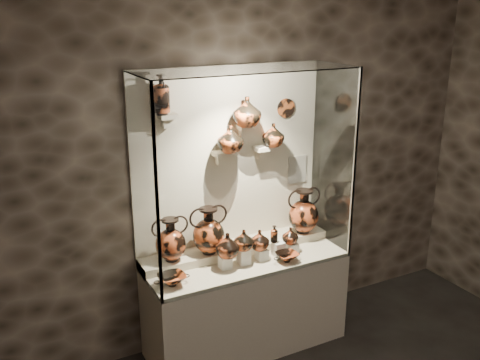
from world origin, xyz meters
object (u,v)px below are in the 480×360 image
ovoid_vase_c (273,135)px  lekythos_tall (161,93)px  amphora_right (304,211)px  ovoid_vase_b (247,112)px  jug_a (227,245)px  ovoid_vase_a (230,139)px  jug_c (259,240)px  amphora_mid (209,230)px  amphora_left (171,239)px  lekythos_small (274,233)px  jug_b (244,240)px  jug_e (290,235)px  kylix_left (172,279)px  kylix_right (287,256)px

ovoid_vase_c → lekythos_tall: bearing=160.2°
amphora_right → ovoid_vase_b: size_ratio=1.67×
lekythos_tall → ovoid_vase_c: (0.96, -0.03, -0.42)m
ovoid_vase_b → jug_a: bearing=-126.8°
ovoid_vase_a → ovoid_vase_b: ovoid_vase_b is taller
jug_c → amphora_mid: bearing=141.5°
amphora_left → ovoid_vase_b: size_ratio=1.48×
jug_c → lekythos_small: (0.15, 0.01, 0.03)m
jug_b → lekythos_small: bearing=21.3°
ovoid_vase_b → lekythos_small: bearing=-39.8°
amphora_mid → jug_e: 0.71m
jug_b → ovoid_vase_a: 0.82m
amphora_right → lekythos_small: 0.44m
jug_e → lekythos_tall: size_ratio=0.44×
ovoid_vase_a → ovoid_vase_c: 0.41m
jug_e → kylix_left: bearing=177.8°
amphora_right → jug_e: size_ratio=2.77×
jug_a → kylix_left: (-0.49, -0.06, -0.15)m
amphora_left → lekythos_small: size_ratio=2.13×
amphora_right → lekythos_small: (-0.40, -0.16, -0.07)m
lekythos_small → ovoid_vase_b: bearing=133.1°
ovoid_vase_b → ovoid_vase_c: 0.34m
jug_b → lekythos_tall: bearing=168.1°
jug_e → kylix_right: (-0.12, -0.14, -0.11)m
kylix_right → ovoid_vase_c: size_ratio=1.20×
ovoid_vase_b → kylix_left: bearing=-144.9°
kylix_left → ovoid_vase_c: 1.44m
amphora_right → lekythos_tall: size_ratio=1.21×
amphora_mid → ovoid_vase_a: bearing=17.5°
jug_a → lekythos_tall: size_ratio=0.61×
amphora_mid → jug_e: amphora_mid is taller
kylix_right → amphora_left: bearing=167.2°
jug_a → ovoid_vase_c: (0.56, 0.26, 0.78)m
kylix_right → jug_e: bearing=58.0°
jug_b → jug_c: bearing=22.6°
amphora_left → ovoid_vase_a: size_ratio=1.61×
ovoid_vase_b → jug_e: bearing=-20.8°
amphora_left → lekythos_small: bearing=-1.5°
kylix_left → lekythos_tall: lekythos_tall is taller
jug_b → kylix_right: jug_b is taller
ovoid_vase_a → jug_e: bearing=-23.9°
jug_e → ovoid_vase_b: ovoid_vase_b is taller
amphora_mid → jug_c: bearing=-20.3°
amphora_right → jug_e: 0.32m
jug_e → kylix_left: (-1.10, -0.08, -0.10)m
jug_b → ovoid_vase_b: bearing=73.3°
jug_b → lekythos_tall: size_ratio=0.52×
kylix_right → ovoid_vase_a: (-0.33, 0.37, 0.95)m
amphora_right → jug_c: size_ratio=2.34×
ovoid_vase_b → amphora_right: bearing=9.9°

